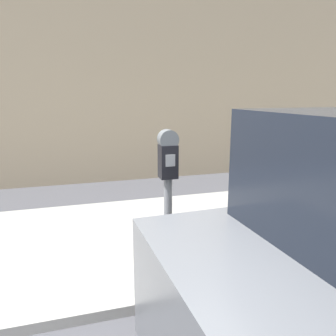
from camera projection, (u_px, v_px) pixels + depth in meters
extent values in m
cube|color=#9E9B96|center=(151.00, 236.00, 4.23)|extent=(24.00, 2.80, 0.10)
cube|color=tan|center=(113.00, 72.00, 6.77)|extent=(24.00, 0.30, 4.57)
cylinder|color=slate|center=(168.00, 231.00, 3.03)|extent=(0.08, 0.08, 1.02)
cube|color=black|center=(168.00, 161.00, 2.88)|extent=(0.15, 0.14, 0.30)
cube|color=gray|center=(170.00, 161.00, 2.81)|extent=(0.08, 0.01, 0.10)
cylinder|color=slate|center=(168.00, 139.00, 2.84)|extent=(0.17, 0.11, 0.17)
cylinder|color=black|center=(262.00, 302.00, 2.43)|extent=(0.69, 0.25, 0.69)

